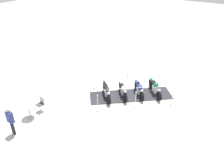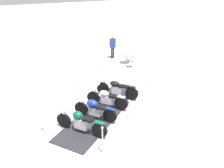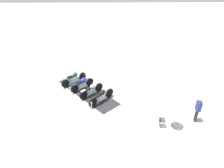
{
  "view_description": "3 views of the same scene",
  "coord_description": "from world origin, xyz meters",
  "px_view_note": "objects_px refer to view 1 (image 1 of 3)",
  "views": [
    {
      "loc": [
        -11.16,
        -6.02,
        8.14
      ],
      "look_at": [
        -0.59,
        1.14,
        0.82
      ],
      "focal_mm": 35.4,
      "sensor_mm": 36.0,
      "label": 1
    },
    {
      "loc": [
        8.88,
        -3.01,
        5.96
      ],
      "look_at": [
        -1.22,
        1.0,
        0.73
      ],
      "focal_mm": 38.6,
      "sensor_mm": 36.0,
      "label": 2
    },
    {
      "loc": [
        -1.63,
        12.19,
        8.04
      ],
      "look_at": [
        -1.82,
        0.5,
        0.98
      ],
      "focal_mm": 31.79,
      "sensor_mm": 36.0,
      "label": 3
    }
  ],
  "objects_px": {
    "stanchion_right_front": "(98,105)",
    "stanchion_right_mid": "(135,102)",
    "stanchion_left_rear": "(158,80)",
    "bystander_person": "(10,119)",
    "motorcycle_black": "(107,92)",
    "stanchion_left_front": "(95,83)",
    "motorcycle_cream": "(123,91)",
    "cafe_table": "(29,109)",
    "cafe_chair_near_table": "(41,103)",
    "motorcycle_forest": "(155,88)",
    "motorcycle_navy": "(139,89)",
    "stanchion_right_rear": "(172,99)",
    "stanchion_left_mid": "(127,82)"
  },
  "relations": [
    {
      "from": "stanchion_right_front",
      "to": "stanchion_right_mid",
      "type": "distance_m",
      "value": 2.34
    },
    {
      "from": "stanchion_left_rear",
      "to": "bystander_person",
      "type": "height_order",
      "value": "bystander_person"
    },
    {
      "from": "motorcycle_black",
      "to": "stanchion_left_rear",
      "type": "relative_size",
      "value": 1.46
    },
    {
      "from": "stanchion_left_front",
      "to": "stanchion_right_front",
      "type": "bearing_deg",
      "value": -138.31
    },
    {
      "from": "stanchion_left_rear",
      "to": "stanchion_right_front",
      "type": "bearing_deg",
      "value": 161.55
    },
    {
      "from": "motorcycle_cream",
      "to": "stanchion_right_mid",
      "type": "height_order",
      "value": "stanchion_right_mid"
    },
    {
      "from": "cafe_table",
      "to": "cafe_chair_near_table",
      "type": "distance_m",
      "value": 0.82
    },
    {
      "from": "cafe_chair_near_table",
      "to": "stanchion_right_mid",
      "type": "bearing_deg",
      "value": 130.82
    },
    {
      "from": "motorcycle_forest",
      "to": "bystander_person",
      "type": "xyz_separation_m",
      "value": [
        -7.81,
        4.5,
        0.49
      ]
    },
    {
      "from": "motorcycle_black",
      "to": "motorcycle_cream",
      "type": "bearing_deg",
      "value": 85.32
    },
    {
      "from": "motorcycle_forest",
      "to": "motorcycle_black",
      "type": "bearing_deg",
      "value": -92.31
    },
    {
      "from": "motorcycle_black",
      "to": "stanchion_right_front",
      "type": "relative_size",
      "value": 1.5
    },
    {
      "from": "stanchion_right_front",
      "to": "stanchion_left_rear",
      "type": "relative_size",
      "value": 0.98
    },
    {
      "from": "motorcycle_navy",
      "to": "stanchion_left_front",
      "type": "relative_size",
      "value": 1.51
    },
    {
      "from": "motorcycle_black",
      "to": "stanchion_left_front",
      "type": "xyz_separation_m",
      "value": [
        0.56,
        1.43,
        -0.11
      ]
    },
    {
      "from": "stanchion_left_rear",
      "to": "stanchion_right_mid",
      "type": "bearing_deg",
      "value": -179.36
    },
    {
      "from": "motorcycle_navy",
      "to": "stanchion_right_rear",
      "type": "height_order",
      "value": "stanchion_right_rear"
    },
    {
      "from": "cafe_table",
      "to": "motorcycle_navy",
      "type": "bearing_deg",
      "value": -36.14
    },
    {
      "from": "stanchion_left_front",
      "to": "cafe_table",
      "type": "relative_size",
      "value": 1.32
    },
    {
      "from": "stanchion_left_mid",
      "to": "stanchion_right_rear",
      "type": "bearing_deg",
      "value": -97.26
    },
    {
      "from": "bystander_person",
      "to": "stanchion_right_rear",
      "type": "bearing_deg",
      "value": -35.83
    },
    {
      "from": "motorcycle_cream",
      "to": "bystander_person",
      "type": "height_order",
      "value": "bystander_person"
    },
    {
      "from": "motorcycle_forest",
      "to": "cafe_chair_near_table",
      "type": "height_order",
      "value": "motorcycle_forest"
    },
    {
      "from": "motorcycle_black",
      "to": "motorcycle_cream",
      "type": "height_order",
      "value": "motorcycle_black"
    },
    {
      "from": "motorcycle_forest",
      "to": "stanchion_left_front",
      "type": "distance_m",
      "value": 4.22
    },
    {
      "from": "motorcycle_forest",
      "to": "cafe_table",
      "type": "xyz_separation_m",
      "value": [
        -6.41,
        4.97,
        0.09
      ]
    },
    {
      "from": "stanchion_left_front",
      "to": "stanchion_right_rear",
      "type": "xyz_separation_m",
      "value": [
        1.11,
        -5.28,
        0.03
      ]
    },
    {
      "from": "stanchion_right_front",
      "to": "motorcycle_black",
      "type": "bearing_deg",
      "value": 14.02
    },
    {
      "from": "motorcycle_forest",
      "to": "cafe_chair_near_table",
      "type": "relative_size",
      "value": 1.81
    },
    {
      "from": "stanchion_right_mid",
      "to": "cafe_table",
      "type": "height_order",
      "value": "stanchion_right_mid"
    },
    {
      "from": "stanchion_right_rear",
      "to": "stanchion_left_rear",
      "type": "height_order",
      "value": "stanchion_left_rear"
    },
    {
      "from": "motorcycle_forest",
      "to": "stanchion_left_rear",
      "type": "height_order",
      "value": "stanchion_left_rear"
    },
    {
      "from": "motorcycle_navy",
      "to": "stanchion_left_rear",
      "type": "bearing_deg",
      "value": 125.99
    },
    {
      "from": "stanchion_right_front",
      "to": "stanchion_left_rear",
      "type": "xyz_separation_m",
      "value": [
        5.12,
        -1.71,
        0.01
      ]
    },
    {
      "from": "stanchion_left_front",
      "to": "bystander_person",
      "type": "bearing_deg",
      "value": 174.38
    },
    {
      "from": "stanchion_left_rear",
      "to": "stanchion_right_mid",
      "type": "height_order",
      "value": "stanchion_left_rear"
    },
    {
      "from": "stanchion_right_rear",
      "to": "stanchion_left_mid",
      "type": "distance_m",
      "value": 3.56
    },
    {
      "from": "stanchion_right_rear",
      "to": "stanchion_right_front",
      "type": "bearing_deg",
      "value": 131.69
    },
    {
      "from": "stanchion_left_mid",
      "to": "stanchion_right_mid",
      "type": "xyz_separation_m",
      "value": [
        -2.01,
        -1.79,
        0.12
      ]
    },
    {
      "from": "motorcycle_black",
      "to": "stanchion_left_front",
      "type": "distance_m",
      "value": 1.54
    },
    {
      "from": "motorcycle_black",
      "to": "motorcycle_cream",
      "type": "distance_m",
      "value": 1.1
    },
    {
      "from": "stanchion_left_front",
      "to": "cafe_table",
      "type": "height_order",
      "value": "stanchion_left_front"
    },
    {
      "from": "cafe_table",
      "to": "cafe_chair_near_table",
      "type": "xyz_separation_m",
      "value": [
        0.82,
        -0.05,
        -0.03
      ]
    },
    {
      "from": "stanchion_left_front",
      "to": "stanchion_left_mid",
      "type": "distance_m",
      "value": 2.34
    },
    {
      "from": "motorcycle_cream",
      "to": "cafe_table",
      "type": "relative_size",
      "value": 2.0
    },
    {
      "from": "motorcycle_black",
      "to": "motorcycle_forest",
      "type": "relative_size",
      "value": 0.98
    },
    {
      "from": "stanchion_right_front",
      "to": "bystander_person",
      "type": "xyz_separation_m",
      "value": [
        -4.18,
        2.39,
        0.64
      ]
    },
    {
      "from": "stanchion_right_rear",
      "to": "stanchion_left_front",
      "type": "bearing_deg",
      "value": 101.83
    },
    {
      "from": "motorcycle_navy",
      "to": "motorcycle_forest",
      "type": "distance_m",
      "value": 1.1
    },
    {
      "from": "motorcycle_black",
      "to": "cafe_table",
      "type": "height_order",
      "value": "motorcycle_black"
    }
  ]
}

